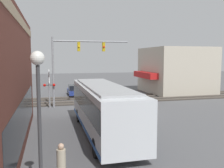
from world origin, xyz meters
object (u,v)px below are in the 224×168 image
Objects in this scene: parked_car_grey at (87,85)px; pedestrian_near_bus at (120,110)px; crossing_signal at (49,85)px; streetlamp at (39,118)px; pedestrian_by_lamp at (61,166)px; city_bus at (103,107)px; parked_car_blue at (75,91)px.

pedestrian_near_bus is (-20.88, 0.63, 0.22)m from parked_car_grey.
crossing_signal is at bearing 38.38° from pedestrian_near_bus.
parked_car_grey is (31.29, -6.27, -2.40)m from streetlamp.
pedestrian_by_lamp is at bearing 169.52° from parked_car_grey.
city_bus is at bearing -24.83° from pedestrian_by_lamp.
parked_car_grey is 30.64m from pedestrian_by_lamp.
parked_car_grey is at bearing -22.50° from crossing_signal.
parked_car_grey is 2.41× the size of pedestrian_by_lamp.
pedestrian_by_lamp is at bearing -178.84° from crossing_signal.
pedestrian_by_lamp reaches higher than pedestrian_near_bus.
crossing_signal reaches higher than pedestrian_by_lamp.
parked_car_blue is 23.89m from pedestrian_by_lamp.
pedestrian_near_bus is (10.41, -5.64, -2.18)m from streetlamp.
pedestrian_near_bus is at bearing -141.62° from crossing_signal.
crossing_signal is at bearing 157.50° from parked_car_grey.
parked_car_blue is at bearing 157.94° from parked_car_grey.
pedestrian_by_lamp is at bearing 155.17° from city_bus.
city_bus is at bearing 145.08° from pedestrian_near_bus.
city_bus reaches higher than parked_car_blue.
pedestrian_by_lamp is at bearing 151.87° from pedestrian_near_bus.
pedestrian_by_lamp is (-9.25, 4.94, 0.02)m from pedestrian_near_bus.
parked_car_grey is (23.70, -2.60, -1.11)m from city_bus.
parked_car_blue is 14.59m from pedestrian_near_bus.
pedestrian_near_bus is at bearing 178.27° from parked_car_grey.
streetlamp reaches higher than pedestrian_by_lamp.
streetlamp is 2.88× the size of pedestrian_by_lamp.
city_bus is 2.65× the size of parked_car_blue.
pedestrian_by_lamp is (-15.89, -0.32, -1.38)m from crossing_signal.
city_bus is at bearing 173.74° from parked_car_grey.
crossing_signal reaches higher than parked_car_grey.
parked_car_blue is 0.98× the size of parked_car_grey.
city_bus is 2.59× the size of parked_car_grey.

